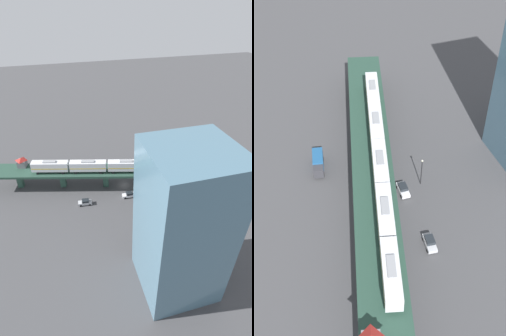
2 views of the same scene
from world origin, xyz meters
TOP-DOWN VIEW (x-y plane):
  - ground_plane at (0.00, 0.00)m, footprint 400.00×400.00m
  - elevated_viaduct at (-0.04, -0.15)m, footprint 31.45×91.12m
  - subway_train at (-1.50, -0.19)m, footprint 18.53×61.07m
  - signal_hut at (11.28, 33.58)m, footprint 3.93×3.93m
  - street_car_white at (-6.54, 0.16)m, footprint 2.06×4.46m
  - street_car_silver at (-6.39, 14.86)m, footprint 2.29×4.56m
  - delivery_truck at (8.76, -12.80)m, footprint 3.63×7.50m
  - street_lamp at (-11.07, -1.03)m, footprint 0.44×0.44m
  - office_tower at (-38.52, -1.73)m, footprint 16.00×16.00m

SIDE VIEW (x-z plane):
  - ground_plane at x=0.00m, z-range 0.00..0.00m
  - street_car_white at x=-6.54m, z-range -0.01..1.88m
  - street_car_silver at x=-6.39m, z-range -0.01..1.88m
  - delivery_truck at x=8.76m, z-range 0.16..3.36m
  - street_lamp at x=-11.07m, z-range 0.64..7.58m
  - elevated_viaduct at x=-0.04m, z-range 2.48..9.34m
  - signal_hut at x=11.28m, z-range 6.96..10.36m
  - subway_train at x=-1.50m, z-range 7.17..11.62m
  - office_tower at x=-38.52m, z-range 0.00..36.00m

